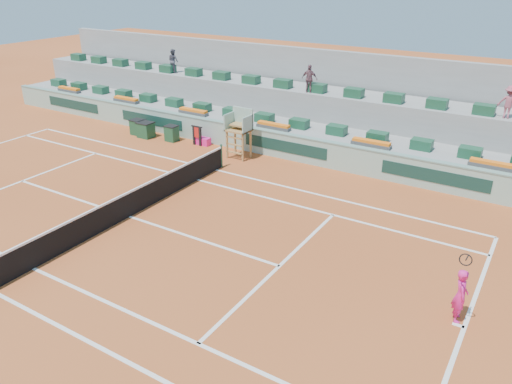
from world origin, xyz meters
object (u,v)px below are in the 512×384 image
at_px(tennis_player, 461,295).
at_px(drink_cooler_a, 172,133).
at_px(umpire_chair, 240,126).
at_px(player_bag, 202,141).

bearing_deg(tennis_player, drink_cooler_a, 155.26).
relative_size(umpire_chair, drink_cooler_a, 2.86).
height_order(umpire_chair, drink_cooler_a, umpire_chair).
bearing_deg(tennis_player, umpire_chair, 147.98).
height_order(player_bag, tennis_player, tennis_player).
xyz_separation_m(player_bag, umpire_chair, (2.70, -0.51, 1.35)).
distance_m(drink_cooler_a, tennis_player, 17.68).
xyz_separation_m(umpire_chair, tennis_player, (11.62, -7.27, -0.77)).
xyz_separation_m(player_bag, tennis_player, (14.32, -7.77, 0.58)).
height_order(player_bag, drink_cooler_a, drink_cooler_a).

